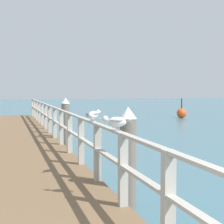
# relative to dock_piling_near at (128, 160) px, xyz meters

# --- Properties ---
(pier_deck) EXTENTS (3.06, 23.87, 0.44)m
(pier_deck) POSITION_rel_dock_piling_near_xyz_m (-1.83, 6.97, -0.68)
(pier_deck) COLOR brown
(pier_deck) RESTS_ON ground_plane
(pier_railing) EXTENTS (0.12, 22.39, 1.03)m
(pier_railing) POSITION_rel_dock_piling_near_xyz_m (-0.38, 6.97, 0.17)
(pier_railing) COLOR #B2ADA3
(pier_railing) RESTS_ON pier_deck
(dock_piling_near) EXTENTS (0.29, 0.29, 1.79)m
(dock_piling_near) POSITION_rel_dock_piling_near_xyz_m (0.00, 0.00, 0.00)
(dock_piling_near) COLOR #6B6056
(dock_piling_near) RESTS_ON ground_plane
(dock_piling_far) EXTENTS (0.29, 0.29, 1.79)m
(dock_piling_far) POSITION_rel_dock_piling_near_xyz_m (0.00, 7.08, 0.00)
(dock_piling_far) COLOR #6B6056
(dock_piling_far) RESTS_ON ground_plane
(seagull_foreground) EXTENTS (0.45, 0.25, 0.21)m
(seagull_foreground) POSITION_rel_dock_piling_near_xyz_m (-0.39, -0.66, 0.70)
(seagull_foreground) COLOR white
(seagull_foreground) RESTS_ON pier_railing
(seagull_background) EXTENTS (0.37, 0.37, 0.21)m
(seagull_background) POSITION_rel_dock_piling_near_xyz_m (-0.37, 0.96, 0.70)
(seagull_background) COLOR white
(seagull_background) RESTS_ON pier_railing
(channel_buoy) EXTENTS (0.70, 0.70, 1.40)m
(channel_buoy) POSITION_rel_dock_piling_near_xyz_m (10.18, 19.65, -0.54)
(channel_buoy) COLOR #E54C19
(channel_buoy) RESTS_ON ground_plane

